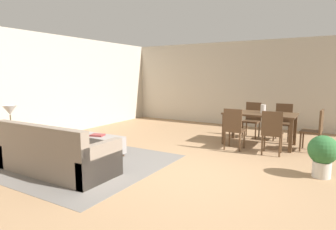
{
  "coord_description": "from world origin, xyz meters",
  "views": [
    {
      "loc": [
        1.99,
        -4.06,
        1.64
      ],
      "look_at": [
        -1.22,
        1.43,
        0.74
      ],
      "focal_mm": 30.12,
      "sensor_mm": 36.0,
      "label": 1
    }
  ],
  "objects": [
    {
      "name": "dining_chair_far_right",
      "position": [
        0.95,
        3.49,
        0.52
      ],
      "size": [
        0.4,
        0.4,
        0.92
      ],
      "color": "#513823",
      "rests_on": "ground_plane"
    },
    {
      "name": "ottoman_table",
      "position": [
        -2.06,
        0.1,
        0.23
      ],
      "size": [
        1.02,
        0.46,
        0.41
      ],
      "color": "gray",
      "rests_on": "ground_plane"
    },
    {
      "name": "vase_centerpiece",
      "position": [
        0.61,
        2.71,
        0.86
      ],
      "size": [
        0.12,
        0.12,
        0.19
      ],
      "primitive_type": "cylinder",
      "color": "silver",
      "rests_on": "dining_table"
    },
    {
      "name": "dining_table",
      "position": [
        0.55,
        2.67,
        0.66
      ],
      "size": [
        1.59,
        0.88,
        0.76
      ],
      "color": "#513823",
      "rests_on": "ground_plane"
    },
    {
      "name": "side_table",
      "position": [
        -3.33,
        -0.97,
        0.43
      ],
      "size": [
        0.4,
        0.4,
        0.54
      ],
      "color": "brown",
      "rests_on": "ground_plane"
    },
    {
      "name": "potted_plant",
      "position": [
        1.92,
        0.98,
        0.4
      ],
      "size": [
        0.46,
        0.46,
        0.69
      ],
      "color": "beige",
      "rests_on": "ground_plane"
    },
    {
      "name": "dining_chair_head_east",
      "position": [
        1.73,
        2.64,
        0.52
      ],
      "size": [
        0.43,
        0.43,
        0.92
      ],
      "color": "#513823",
      "rests_on": "ground_plane"
    },
    {
      "name": "table_lamp",
      "position": [
        -3.33,
        -0.97,
        0.95
      ],
      "size": [
        0.26,
        0.26,
        0.53
      ],
      "color": "brown",
      "rests_on": "side_table"
    },
    {
      "name": "area_rug",
      "position": [
        -2.02,
        -0.44,
        0.0
      ],
      "size": [
        3.0,
        2.8,
        0.01
      ],
      "primitive_type": "cube",
      "color": "slate",
      "rests_on": "ground_plane"
    },
    {
      "name": "wall_back",
      "position": [
        0.0,
        5.0,
        1.35
      ],
      "size": [
        9.0,
        0.12,
        2.7
      ],
      "primitive_type": "cube",
      "color": "#BCB2A0",
      "rests_on": "ground_plane"
    },
    {
      "name": "couch",
      "position": [
        -1.98,
        -1.03,
        0.29
      ],
      "size": [
        2.09,
        0.88,
        0.86
      ],
      "color": "gray",
      "rests_on": "ground_plane"
    },
    {
      "name": "dining_chair_near_left",
      "position": [
        0.17,
        1.9,
        0.52
      ],
      "size": [
        0.4,
        0.4,
        0.92
      ],
      "color": "#513823",
      "rests_on": "ground_plane"
    },
    {
      "name": "dining_chair_far_left",
      "position": [
        0.19,
        3.44,
        0.52
      ],
      "size": [
        0.42,
        0.42,
        0.92
      ],
      "color": "#513823",
      "rests_on": "ground_plane"
    },
    {
      "name": "ground_plane",
      "position": [
        0.0,
        0.0,
        0.0
      ],
      "size": [
        10.8,
        10.8,
        0.0
      ],
      "primitive_type": "plane",
      "color": "#9E7A56"
    },
    {
      "name": "dining_chair_near_right",
      "position": [
        0.97,
        1.9,
        0.52
      ],
      "size": [
        0.42,
        0.42,
        0.92
      ],
      "color": "#513823",
      "rests_on": "ground_plane"
    },
    {
      "name": "wall_left",
      "position": [
        -4.5,
        0.5,
        1.35
      ],
      "size": [
        0.12,
        11.0,
        2.7
      ],
      "primitive_type": "cube",
      "color": "#BCB2A0",
      "rests_on": "ground_plane"
    },
    {
      "name": "book_on_ottoman",
      "position": [
        -2.1,
        0.08,
        0.42
      ],
      "size": [
        0.31,
        0.27,
        0.03
      ],
      "primitive_type": "cube",
      "rotation": [
        0.0,
        0.0,
        0.29
      ],
      "color": "maroon",
      "rests_on": "ottoman_table"
    }
  ]
}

